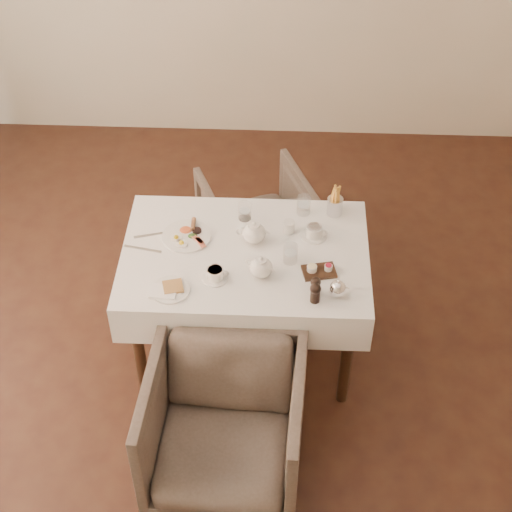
{
  "coord_description": "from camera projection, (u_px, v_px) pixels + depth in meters",
  "views": [
    {
      "loc": [
        0.15,
        -2.67,
        3.51
      ],
      "look_at": [
        0.02,
        0.18,
        0.82
      ],
      "focal_mm": 55.0,
      "sensor_mm": 36.0,
      "label": 1
    }
  ],
  "objects": [
    {
      "name": "creamer",
      "position": [
        289.0,
        227.0,
        4.14
      ],
      "size": [
        0.08,
        0.08,
        0.07
      ],
      "primitive_type": "cylinder",
      "rotation": [
        0.0,
        0.0,
        0.41
      ],
      "color": "white",
      "rests_on": "table"
    },
    {
      "name": "table",
      "position": [
        245.0,
        268.0,
        4.12
      ],
      "size": [
        1.28,
        0.88,
        0.75
      ],
      "color": "black",
      "rests_on": "ground"
    },
    {
      "name": "glass_mid",
      "position": [
        290.0,
        253.0,
        3.96
      ],
      "size": [
        0.1,
        0.1,
        0.1
      ],
      "primitive_type": "cylinder",
      "rotation": [
        0.0,
        0.0,
        -0.4
      ],
      "color": "silver",
      "rests_on": "table"
    },
    {
      "name": "silver_pot",
      "position": [
        338.0,
        288.0,
        3.78
      ],
      "size": [
        0.12,
        0.1,
        0.11
      ],
      "primitive_type": null,
      "rotation": [
        0.0,
        0.0,
        -0.22
      ],
      "color": "white",
      "rests_on": "table"
    },
    {
      "name": "side_plate",
      "position": [
        169.0,
        290.0,
        3.83
      ],
      "size": [
        0.2,
        0.19,
        0.02
      ],
      "rotation": [
        0.0,
        0.0,
        0.06
      ],
      "color": "white",
      "rests_on": "table"
    },
    {
      "name": "condiment_board",
      "position": [
        319.0,
        270.0,
        3.93
      ],
      "size": [
        0.18,
        0.14,
        0.04
      ],
      "rotation": [
        0.0,
        0.0,
        0.21
      ],
      "color": "black",
      "rests_on": "table"
    },
    {
      "name": "glass_left",
      "position": [
        245.0,
        211.0,
        4.21
      ],
      "size": [
        0.08,
        0.08,
        0.1
      ],
      "primitive_type": "cylinder",
      "rotation": [
        0.0,
        0.0,
        -0.21
      ],
      "color": "silver",
      "rests_on": "table"
    },
    {
      "name": "cutlery_knife",
      "position": [
        143.0,
        249.0,
        4.06
      ],
      "size": [
        0.2,
        0.06,
        0.0
      ],
      "primitive_type": "cube",
      "rotation": [
        0.0,
        0.0,
        1.37
      ],
      "color": "silver",
      "rests_on": "table"
    },
    {
      "name": "teapot_centre",
      "position": [
        254.0,
        232.0,
        4.06
      ],
      "size": [
        0.18,
        0.14,
        0.14
      ],
      "primitive_type": null,
      "rotation": [
        0.0,
        0.0,
        -0.08
      ],
      "color": "white",
      "rests_on": "table"
    },
    {
      "name": "armchair_far",
      "position": [
        257.0,
        220.0,
        4.94
      ],
      "size": [
        0.82,
        0.83,
        0.59
      ],
      "primitive_type": "imported",
      "rotation": [
        0.0,
        0.0,
        3.53
      ],
      "color": "#473C34",
      "rests_on": "ground"
    },
    {
      "name": "teapot_front",
      "position": [
        261.0,
        266.0,
        3.88
      ],
      "size": [
        0.2,
        0.18,
        0.13
      ],
      "primitive_type": null,
      "rotation": [
        0.0,
        0.0,
        -0.43
      ],
      "color": "white",
      "rests_on": "table"
    },
    {
      "name": "cutlery_fork",
      "position": [
        153.0,
        235.0,
        4.14
      ],
      "size": [
        0.2,
        0.07,
        0.0
      ],
      "primitive_type": "cube",
      "rotation": [
        0.0,
        0.0,
        1.84
      ],
      "color": "silver",
      "rests_on": "table"
    },
    {
      "name": "glass_right",
      "position": [
        304.0,
        205.0,
        4.24
      ],
      "size": [
        0.09,
        0.09,
        0.1
      ],
      "primitive_type": "cylinder",
      "rotation": [
        0.0,
        0.0,
        0.25
      ],
      "color": "silver",
      "rests_on": "table"
    },
    {
      "name": "teacup_far",
      "position": [
        314.0,
        232.0,
        4.11
      ],
      "size": [
        0.14,
        0.14,
        0.07
      ],
      "rotation": [
        0.0,
        0.0,
        -0.26
      ],
      "color": "white",
      "rests_on": "table"
    },
    {
      "name": "breakfast_plate",
      "position": [
        187.0,
        235.0,
        4.13
      ],
      "size": [
        0.26,
        0.26,
        0.03
      ],
      "rotation": [
        0.0,
        0.0,
        -0.42
      ],
      "color": "white",
      "rests_on": "table"
    },
    {
      "name": "armchair_near",
      "position": [
        225.0,
        425.0,
        3.76
      ],
      "size": [
        0.78,
        0.8,
        0.69
      ],
      "primitive_type": "imported",
      "rotation": [
        0.0,
        0.0,
        -0.06
      ],
      "color": "#473C34",
      "rests_on": "ground"
    },
    {
      "name": "pepper_mill_right",
      "position": [
        315.0,
        293.0,
        3.75
      ],
      "size": [
        0.07,
        0.07,
        0.11
      ],
      "primitive_type": null,
      "rotation": [
        0.0,
        0.0,
        -0.4
      ],
      "color": "black",
      "rests_on": "table"
    },
    {
      "name": "fries_cup",
      "position": [
        335.0,
        202.0,
        4.22
      ],
      "size": [
        0.09,
        0.09,
        0.18
      ],
      "rotation": [
        0.0,
        0.0,
        -0.1
      ],
      "color": "silver",
      "rests_on": "table"
    },
    {
      "name": "pepper_mill_left",
      "position": [
        315.0,
        286.0,
        3.8
      ],
      "size": [
        0.05,
        0.05,
        0.1
      ],
      "primitive_type": null,
      "rotation": [
        0.0,
        0.0,
        0.0
      ],
      "color": "black",
      "rests_on": "table"
    },
    {
      "name": "teacup_near",
      "position": [
        215.0,
        274.0,
        3.88
      ],
      "size": [
        0.13,
        0.13,
        0.06
      ],
      "rotation": [
        0.0,
        0.0,
        -0.01
      ],
      "color": "white",
      "rests_on": "table"
    }
  ]
}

